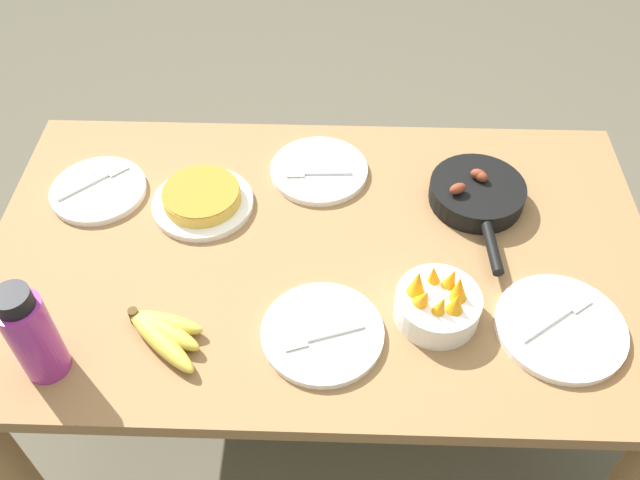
{
  "coord_description": "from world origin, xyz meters",
  "views": [
    {
      "loc": [
        0.03,
        -0.97,
        1.82
      ],
      "look_at": [
        0.0,
        0.0,
        0.74
      ],
      "focal_mm": 38.0,
      "sensor_mm": 36.0,
      "label": 1
    }
  ],
  "objects_px": {
    "empty_plate_mid_edge": "(98,190)",
    "water_bottle": "(32,334)",
    "frittata_plate_center": "(202,199)",
    "skillet": "(477,194)",
    "banana_bunch": "(163,333)",
    "empty_plate_near_front": "(322,333)",
    "fruit_bowl_mango": "(438,303)",
    "empty_plate_far_left": "(319,170)",
    "empty_plate_far_right": "(560,327)"
  },
  "relations": [
    {
      "from": "fruit_bowl_mango",
      "to": "water_bottle",
      "type": "xyz_separation_m",
      "value": [
        -0.74,
        -0.14,
        0.06
      ]
    },
    {
      "from": "fruit_bowl_mango",
      "to": "empty_plate_mid_edge",
      "type": "bearing_deg",
      "value": 156.64
    },
    {
      "from": "empty_plate_far_left",
      "to": "empty_plate_far_right",
      "type": "bearing_deg",
      "value": -42.09
    },
    {
      "from": "empty_plate_near_front",
      "to": "fruit_bowl_mango",
      "type": "xyz_separation_m",
      "value": [
        0.22,
        0.06,
        0.03
      ]
    },
    {
      "from": "skillet",
      "to": "water_bottle",
      "type": "xyz_separation_m",
      "value": [
        -0.86,
        -0.46,
        0.08
      ]
    },
    {
      "from": "empty_plate_far_left",
      "to": "empty_plate_mid_edge",
      "type": "xyz_separation_m",
      "value": [
        -0.52,
        -0.08,
        0.0
      ]
    },
    {
      "from": "banana_bunch",
      "to": "empty_plate_near_front",
      "type": "height_order",
      "value": "banana_bunch"
    },
    {
      "from": "empty_plate_mid_edge",
      "to": "water_bottle",
      "type": "distance_m",
      "value": 0.48
    },
    {
      "from": "empty_plate_mid_edge",
      "to": "empty_plate_far_left",
      "type": "bearing_deg",
      "value": 9.33
    },
    {
      "from": "banana_bunch",
      "to": "skillet",
      "type": "height_order",
      "value": "skillet"
    },
    {
      "from": "frittata_plate_center",
      "to": "empty_plate_mid_edge",
      "type": "distance_m",
      "value": 0.25
    },
    {
      "from": "empty_plate_far_left",
      "to": "empty_plate_far_right",
      "type": "relative_size",
      "value": 0.92
    },
    {
      "from": "skillet",
      "to": "empty_plate_mid_edge",
      "type": "bearing_deg",
      "value": -93.35
    },
    {
      "from": "frittata_plate_center",
      "to": "empty_plate_far_left",
      "type": "relative_size",
      "value": 0.99
    },
    {
      "from": "skillet",
      "to": "empty_plate_far_right",
      "type": "bearing_deg",
      "value": 16.5
    },
    {
      "from": "fruit_bowl_mango",
      "to": "water_bottle",
      "type": "distance_m",
      "value": 0.75
    },
    {
      "from": "empty_plate_far_right",
      "to": "fruit_bowl_mango",
      "type": "distance_m",
      "value": 0.25
    },
    {
      "from": "frittata_plate_center",
      "to": "empty_plate_far_right",
      "type": "relative_size",
      "value": 0.91
    },
    {
      "from": "empty_plate_far_left",
      "to": "empty_plate_mid_edge",
      "type": "relative_size",
      "value": 1.06
    },
    {
      "from": "empty_plate_near_front",
      "to": "fruit_bowl_mango",
      "type": "relative_size",
      "value": 1.42
    },
    {
      "from": "banana_bunch",
      "to": "empty_plate_far_right",
      "type": "height_order",
      "value": "banana_bunch"
    },
    {
      "from": "fruit_bowl_mango",
      "to": "water_bottle",
      "type": "relative_size",
      "value": 0.76
    },
    {
      "from": "empty_plate_far_left",
      "to": "empty_plate_far_right",
      "type": "xyz_separation_m",
      "value": [
        0.49,
        -0.44,
        -0.0
      ]
    },
    {
      "from": "empty_plate_near_front",
      "to": "empty_plate_mid_edge",
      "type": "xyz_separation_m",
      "value": [
        -0.54,
        0.39,
        0.0
      ]
    },
    {
      "from": "frittata_plate_center",
      "to": "empty_plate_far_right",
      "type": "xyz_separation_m",
      "value": [
        0.75,
        -0.32,
        -0.01
      ]
    },
    {
      "from": "empty_plate_mid_edge",
      "to": "banana_bunch",
      "type": "bearing_deg",
      "value": -60.22
    },
    {
      "from": "skillet",
      "to": "empty_plate_mid_edge",
      "type": "relative_size",
      "value": 1.6
    },
    {
      "from": "water_bottle",
      "to": "empty_plate_mid_edge",
      "type": "bearing_deg",
      "value": 92.87
    },
    {
      "from": "skillet",
      "to": "empty_plate_far_left",
      "type": "relative_size",
      "value": 1.51
    },
    {
      "from": "empty_plate_far_left",
      "to": "empty_plate_mid_edge",
      "type": "distance_m",
      "value": 0.52
    },
    {
      "from": "banana_bunch",
      "to": "frittata_plate_center",
      "type": "relative_size",
      "value": 0.73
    },
    {
      "from": "empty_plate_far_left",
      "to": "water_bottle",
      "type": "bearing_deg",
      "value": -131.57
    },
    {
      "from": "frittata_plate_center",
      "to": "fruit_bowl_mango",
      "type": "bearing_deg",
      "value": -29.92
    },
    {
      "from": "empty_plate_far_left",
      "to": "water_bottle",
      "type": "height_order",
      "value": "water_bottle"
    },
    {
      "from": "empty_plate_far_right",
      "to": "empty_plate_far_left",
      "type": "bearing_deg",
      "value": 137.91
    },
    {
      "from": "frittata_plate_center",
      "to": "empty_plate_mid_edge",
      "type": "xyz_separation_m",
      "value": [
        -0.25,
        0.04,
        -0.01
      ]
    },
    {
      "from": "frittata_plate_center",
      "to": "skillet",
      "type": "bearing_deg",
      "value": 2.62
    },
    {
      "from": "empty_plate_mid_edge",
      "to": "empty_plate_near_front",
      "type": "bearing_deg",
      "value": -35.64
    },
    {
      "from": "skillet",
      "to": "empty_plate_mid_edge",
      "type": "xyz_separation_m",
      "value": [
        -0.88,
        0.01,
        -0.02
      ]
    },
    {
      "from": "banana_bunch",
      "to": "fruit_bowl_mango",
      "type": "height_order",
      "value": "fruit_bowl_mango"
    },
    {
      "from": "skillet",
      "to": "frittata_plate_center",
      "type": "xyz_separation_m",
      "value": [
        -0.63,
        -0.03,
        -0.01
      ]
    },
    {
      "from": "empty_plate_far_left",
      "to": "empty_plate_far_right",
      "type": "distance_m",
      "value": 0.66
    },
    {
      "from": "skillet",
      "to": "empty_plate_far_left",
      "type": "bearing_deg",
      "value": -106.96
    },
    {
      "from": "skillet",
      "to": "empty_plate_near_front",
      "type": "xyz_separation_m",
      "value": [
        -0.34,
        -0.38,
        -0.02
      ]
    },
    {
      "from": "empty_plate_far_right",
      "to": "empty_plate_near_front",
      "type": "bearing_deg",
      "value": -176.52
    },
    {
      "from": "empty_plate_far_right",
      "to": "water_bottle",
      "type": "bearing_deg",
      "value": -173.42
    },
    {
      "from": "banana_bunch",
      "to": "empty_plate_near_front",
      "type": "bearing_deg",
      "value": 2.93
    },
    {
      "from": "empty_plate_far_right",
      "to": "fruit_bowl_mango",
      "type": "bearing_deg",
      "value": 173.48
    },
    {
      "from": "skillet",
      "to": "fruit_bowl_mango",
      "type": "relative_size",
      "value": 2.1
    },
    {
      "from": "empty_plate_mid_edge",
      "to": "water_bottle",
      "type": "xyz_separation_m",
      "value": [
        0.02,
        -0.47,
        0.1
      ]
    }
  ]
}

